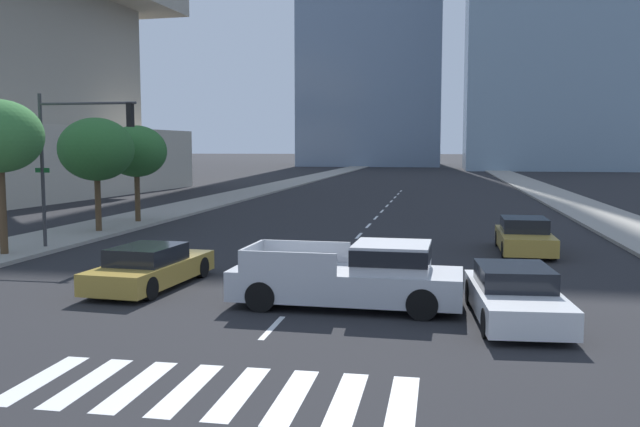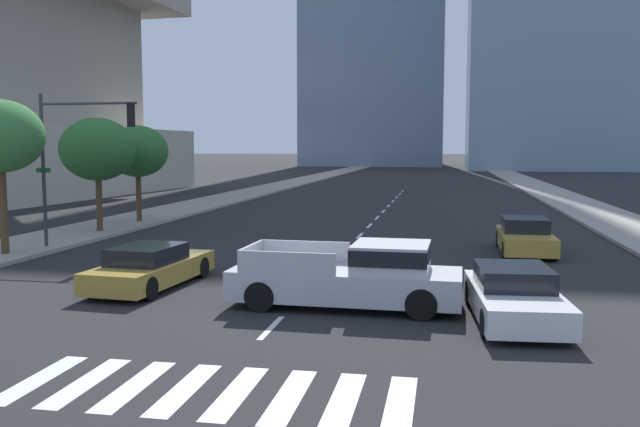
% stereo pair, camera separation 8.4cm
% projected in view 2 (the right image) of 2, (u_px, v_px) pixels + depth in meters
% --- Properties ---
extents(sidewalk_east, '(4.00, 260.00, 0.15)m').
position_uv_depth(sidewalk_east, '(630.00, 228.00, 33.18)').
color(sidewalk_east, gray).
rests_on(sidewalk_east, ground).
extents(sidewalk_west, '(4.00, 260.00, 0.15)m').
position_uv_depth(sidewalk_west, '(145.00, 218.00, 37.87)').
color(sidewalk_west, gray).
rests_on(sidewalk_west, ground).
extents(crosswalk_near, '(6.75, 2.51, 0.01)m').
position_uv_depth(crosswalk_near, '(210.00, 391.00, 11.16)').
color(crosswalk_near, silver).
rests_on(crosswalk_near, ground).
extents(lane_divider_center, '(0.14, 50.00, 0.01)m').
position_uv_depth(lane_divider_center, '(377.00, 218.00, 38.55)').
color(lane_divider_center, silver).
rests_on(lane_divider_center, ground).
extents(pickup_truck, '(5.85, 2.24, 1.67)m').
position_uv_depth(pickup_truck, '(357.00, 276.00, 16.89)').
color(pickup_truck, '#B7BABF').
rests_on(pickup_truck, ground).
extents(sedan_gold_0, '(1.96, 4.62, 1.34)m').
position_uv_depth(sedan_gold_0, '(525.00, 237.00, 25.76)').
color(sedan_gold_0, '#B28E38').
rests_on(sedan_gold_0, ground).
extents(sedan_white_1, '(2.19, 4.72, 1.25)m').
position_uv_depth(sedan_white_1, '(514.00, 296.00, 15.68)').
color(sedan_white_1, silver).
rests_on(sedan_white_1, ground).
extents(sedan_gold_2, '(2.19, 4.92, 1.24)m').
position_uv_depth(sedan_gold_2, '(151.00, 267.00, 19.42)').
color(sedan_gold_2, '#B28E38').
rests_on(sedan_gold_2, ground).
extents(traffic_signal_far, '(4.30, 0.28, 5.97)m').
position_uv_depth(traffic_signal_far, '(77.00, 143.00, 25.84)').
color(traffic_signal_far, '#333335').
rests_on(traffic_signal_far, sidewalk_west).
extents(street_tree_nearest, '(3.11, 3.11, 5.62)m').
position_uv_depth(street_tree_nearest, '(0.00, 137.00, 24.23)').
color(street_tree_nearest, '#4C3823').
rests_on(street_tree_nearest, sidewalk_west).
extents(street_tree_second, '(3.44, 3.44, 5.26)m').
position_uv_depth(street_tree_second, '(97.00, 150.00, 31.04)').
color(street_tree_second, '#4C3823').
rests_on(street_tree_second, sidewalk_west).
extents(street_tree_third, '(3.17, 3.17, 5.04)m').
position_uv_depth(street_tree_third, '(138.00, 152.00, 35.09)').
color(street_tree_third, '#4C3823').
rests_on(street_tree_third, sidewalk_west).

